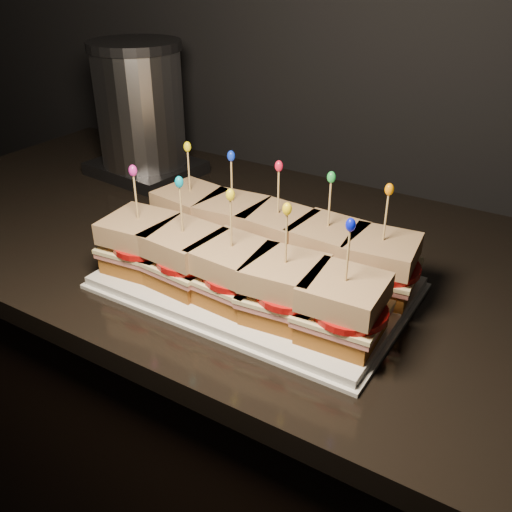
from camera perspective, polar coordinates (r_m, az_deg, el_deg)
The scene contains 78 objects.
cabinet at distance 1.20m, azimuth 14.33°, elevation -23.18°, with size 2.14×0.67×0.88m, color black.
granite_slab at distance 0.90m, azimuth 17.86°, elevation -4.73°, with size 2.18×0.71×0.03m, color black.
platter at distance 0.86m, azimuth 0.00°, elevation -2.69°, with size 0.44×0.27×0.02m, color white.
platter_rim at distance 0.86m, azimuth 0.00°, elevation -3.03°, with size 0.45×0.28×0.01m, color white.
sandwich_0_bread_bot at distance 0.98m, azimuth -6.39°, elevation 2.79°, with size 0.09×0.09×0.03m, color brown.
sandwich_0_ham at distance 0.97m, azimuth -6.45°, elevation 3.69°, with size 0.10×0.10×0.01m, color tan.
sandwich_0_cheese at distance 0.97m, azimuth -6.47°, elevation 4.07°, with size 0.10×0.10×0.01m, color beige.
sandwich_0_tomato at distance 0.95m, azimuth -6.14°, elevation 4.19°, with size 0.09×0.09×0.01m, color #B30E0D.
sandwich_0_bread_top at distance 0.96m, azimuth -6.56°, elevation 5.60°, with size 0.10×0.10×0.03m, color brown.
sandwich_0_pick at distance 0.94m, azimuth -6.72°, elevation 8.19°, with size 0.00×0.00×0.09m, color tan.
sandwich_0_frill at distance 0.92m, azimuth -6.88°, elevation 10.80°, with size 0.01×0.01×0.02m, color yellow.
sandwich_1_bread_bot at distance 0.93m, azimuth -2.32°, elevation 1.61°, with size 0.09×0.09×0.03m, color brown.
sandwich_1_ham at distance 0.92m, azimuth -2.35°, elevation 2.55°, with size 0.10×0.10×0.01m, color tan.
sandwich_1_cheese at distance 0.92m, azimuth -2.35°, elevation 2.94°, with size 0.10×0.10×0.01m, color beige.
sandwich_1_tomato at distance 0.91m, azimuth -1.95°, elevation 3.04°, with size 0.09×0.09×0.01m, color #B30E0D.
sandwich_1_bread_top at distance 0.91m, azimuth -2.39°, elevation 4.53°, with size 0.10×0.10×0.03m, color brown.
sandwich_1_pick at distance 0.89m, azimuth -2.45°, elevation 7.24°, with size 0.00×0.00×0.09m, color tan.
sandwich_1_frill at distance 0.88m, azimuth -2.51°, elevation 9.97°, with size 0.01×0.01×0.02m, color #0F31E1.
sandwich_2_bread_bot at distance 0.89m, azimuth 2.12°, elevation 0.31°, with size 0.09×0.09×0.03m, color brown.
sandwich_2_ham at distance 0.89m, azimuth 2.14°, elevation 1.28°, with size 0.10×0.10×0.01m, color tan.
sandwich_2_cheese at distance 0.88m, azimuth 2.15°, elevation 1.68°, with size 0.10×0.10×0.01m, color beige.
sandwich_2_tomato at distance 0.87m, azimuth 2.65°, elevation 1.77°, with size 0.09×0.09×0.01m, color #B30E0D.
sandwich_2_bread_top at distance 0.87m, azimuth 2.18°, elevation 3.33°, with size 0.10×0.10×0.03m, color brown.
sandwich_2_pick at distance 0.85m, azimuth 2.24°, elevation 6.14°, with size 0.00×0.00×0.09m, color tan.
sandwich_2_frill at distance 0.83m, azimuth 2.30°, elevation 8.98°, with size 0.01×0.01×0.02m, color red.
sandwich_3_bread_bot at distance 0.86m, azimuth 6.93°, elevation -1.10°, with size 0.09×0.09×0.03m, color brown.
sandwich_3_ham at distance 0.85m, azimuth 7.00°, elevation -0.11°, with size 0.10×0.10×0.01m, color tan.
sandwich_3_cheese at distance 0.85m, azimuth 7.03°, elevation 0.30°, with size 0.10×0.10×0.01m, color beige.
sandwich_3_tomato at distance 0.84m, azimuth 7.62°, elevation 0.37°, with size 0.09×0.09×0.01m, color #B30E0D.
sandwich_3_bread_top at distance 0.84m, azimuth 7.14°, elevation 2.00°, with size 0.10×0.10×0.03m, color brown.
sandwich_3_pick at distance 0.82m, azimuth 7.34°, elevation 4.89°, with size 0.00×0.00×0.09m, color tan.
sandwich_3_frill at distance 0.80m, azimuth 7.54°, elevation 7.83°, with size 0.01×0.01×0.02m, color green.
sandwich_4_bread_bot at distance 0.84m, azimuth 12.09°, elevation -2.60°, with size 0.09×0.09×0.03m, color brown.
sandwich_4_ham at distance 0.83m, azimuth 12.21°, elevation -1.60°, with size 0.10×0.10×0.01m, color tan.
sandwich_4_cheese at distance 0.82m, azimuth 12.26°, elevation -1.18°, with size 0.10×0.10×0.01m, color beige.
sandwich_4_tomato at distance 0.81m, azimuth 12.95°, elevation -1.13°, with size 0.09×0.09×0.01m, color #B30E0D.
sandwich_4_bread_top at distance 0.81m, azimuth 12.47°, elevation 0.55°, with size 0.10×0.10×0.03m, color brown.
sandwich_4_pick at distance 0.79m, azimuth 12.82°, elevation 3.50°, with size 0.00×0.00×0.09m, color tan.
sandwich_4_frill at distance 0.77m, azimuth 13.18°, elevation 6.51°, with size 0.01×0.01×0.02m, color orange.
sandwich_5_bread_bot at distance 0.89m, azimuth -11.27°, elevation -0.26°, with size 0.09×0.09×0.03m, color brown.
sandwich_5_ham at distance 0.89m, azimuth -11.38°, elevation 0.70°, with size 0.10×0.10×0.01m, color tan.
sandwich_5_cheese at distance 0.88m, azimuth -11.42°, elevation 1.10°, with size 0.10×0.10×0.01m, color beige.
sandwich_5_tomato at distance 0.87m, azimuth -11.15°, elevation 1.18°, with size 0.09×0.09×0.01m, color #B30E0D.
sandwich_5_bread_top at distance 0.87m, azimuth -11.60°, elevation 2.74°, with size 0.10×0.10×0.03m, color brown.
sandwich_5_pick at distance 0.85m, azimuth -11.91°, elevation 5.53°, with size 0.00×0.00×0.09m, color tan.
sandwich_5_frill at distance 0.83m, azimuth -12.22°, elevation 8.36°, with size 0.01×0.01×0.02m, color #C82296.
sandwich_6_bread_bot at distance 0.85m, azimuth -7.07°, elevation -1.73°, with size 0.09×0.09×0.03m, color brown.
sandwich_6_ham at distance 0.84m, azimuth -7.14°, elevation -0.73°, with size 0.10×0.10×0.01m, color tan.
sandwich_6_cheese at distance 0.83m, azimuth -7.17°, elevation -0.31°, with size 0.10×0.10×0.01m, color beige.
sandwich_6_tomato at distance 0.82m, azimuth -6.80°, elevation -0.24°, with size 0.09×0.09×0.01m, color #B30E0D.
sandwich_6_bread_top at distance 0.82m, azimuth -7.28°, elevation 1.41°, with size 0.10×0.10×0.03m, color brown.
sandwich_6_pick at distance 0.80m, azimuth -7.49°, elevation 4.35°, with size 0.00×0.00×0.09m, color tan.
sandwich_6_frill at distance 0.78m, azimuth -7.70°, elevation 7.34°, with size 0.01×0.01×0.02m, color #0597B9.
sandwich_7_bread_bot at distance 0.80m, azimuth -2.37°, elevation -3.35°, with size 0.09×0.09×0.03m, color brown.
sandwich_7_ham at distance 0.79m, azimuth -2.39°, elevation -2.31°, with size 0.10×0.10×0.01m, color tan.
sandwich_7_cheese at distance 0.79m, azimuth -2.40°, elevation -1.88°, with size 0.10×0.10×0.01m, color beige.
sandwich_7_tomato at distance 0.78m, azimuth -1.92°, elevation -1.84°, with size 0.09×0.09×0.01m, color #B30E0D.
sandwich_7_bread_top at distance 0.78m, azimuth -2.44°, elevation -0.09°, with size 0.10×0.10×0.03m, color brown.
sandwich_7_pick at distance 0.75m, azimuth -2.52°, elevation 2.98°, with size 0.00×0.00×0.09m, color tan.
sandwich_7_frill at distance 0.74m, azimuth -2.59°, elevation 6.13°, with size 0.01×0.01×0.02m, color yellow.
sandwich_8_bread_bot at distance 0.77m, azimuth 2.84°, elevation -5.11°, with size 0.09×0.09×0.03m, color brown.
sandwich_8_ham at distance 0.76m, azimuth 2.87°, elevation -4.05°, with size 0.10×0.10×0.01m, color tan.
sandwich_8_cheese at distance 0.75m, azimuth 2.89°, elevation -3.60°, with size 0.10×0.10×0.01m, color beige.
sandwich_8_tomato at distance 0.74m, azimuth 3.49°, elevation -3.59°, with size 0.09×0.09×0.01m, color #B30E0D.
sandwich_8_bread_top at distance 0.74m, azimuth 2.94°, elevation -1.75°, with size 0.10×0.10×0.03m, color brown.
sandwich_8_pick at distance 0.71m, azimuth 3.03°, elevation 1.43°, with size 0.00×0.00×0.09m, color tan.
sandwich_8_frill at distance 0.70m, azimuth 3.13°, elevation 4.72°, with size 0.01×0.01×0.02m, color yellow.
sandwich_9_bread_bot at distance 0.74m, azimuth 8.55°, elevation -6.99°, with size 0.09×0.09×0.03m, color brown.
sandwich_9_ham at distance 0.73m, azimuth 8.65°, elevation -5.90°, with size 0.10×0.10×0.01m, color tan.
sandwich_9_cheese at distance 0.72m, azimuth 8.69°, elevation -5.45°, with size 0.10×0.10×0.01m, color beige.
sandwich_9_tomato at distance 0.71m, azimuth 9.42°, elevation -5.46°, with size 0.09×0.09×0.01m, color #B30E0D.
sandwich_9_bread_top at distance 0.71m, azimuth 8.86°, elevation -3.56°, with size 0.10×0.10×0.03m, color brown.
sandwich_9_pick at distance 0.68m, azimuth 9.14°, elevation -0.30°, with size 0.00×0.00×0.09m, color tan.
sandwich_9_frill at distance 0.66m, azimuth 9.45°, elevation 3.09°, with size 0.01×0.01×0.02m, color #0811D7.
appliance_base at distance 1.31m, azimuth -10.92°, elevation 8.65°, with size 0.22×0.18×0.03m, color #262628.
appliance_body at distance 1.27m, azimuth -11.49°, elevation 14.24°, with size 0.18×0.18×0.24m, color silver.
appliance_lid at distance 1.25m, azimuth -12.09°, elevation 19.91°, with size 0.19×0.19×0.02m, color #262628.
appliance at distance 1.28m, azimuth -11.47°, elevation 14.04°, with size 0.22×0.18×0.28m, color silver, non-canonical shape.
Camera 1 is at (-0.24, 0.91, 1.38)m, focal length 40.00 mm.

